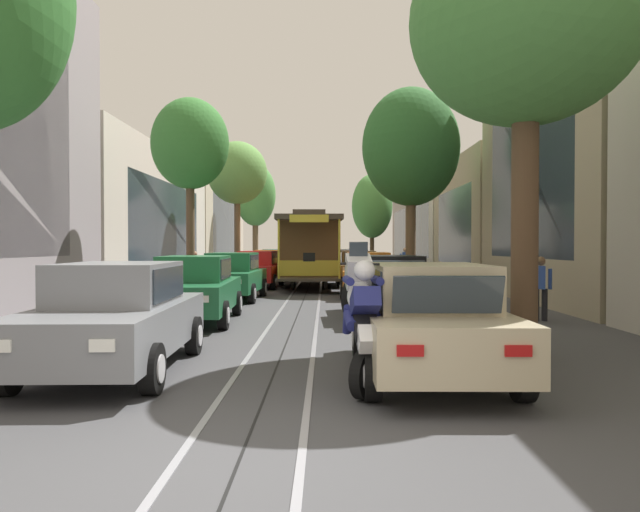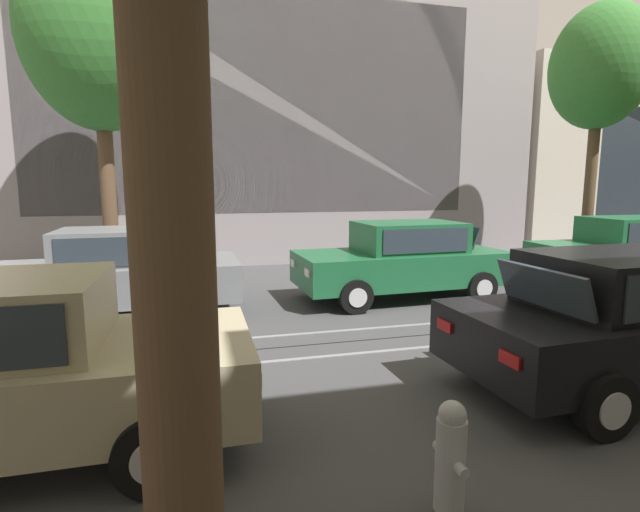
# 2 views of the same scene
# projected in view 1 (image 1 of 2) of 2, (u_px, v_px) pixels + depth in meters

# --- Properties ---
(ground_plane) EXTENTS (160.00, 160.00, 0.00)m
(ground_plane) POSITION_uv_depth(u_px,v_px,m) (309.00, 286.00, 26.35)
(ground_plane) COLOR #424244
(trolley_track_rails) EXTENTS (1.14, 61.48, 0.01)m
(trolley_track_rails) POSITION_uv_depth(u_px,v_px,m) (311.00, 281.00, 29.69)
(trolley_track_rails) COLOR gray
(trolley_track_rails) RESTS_ON ground
(building_facade_left) EXTENTS (5.74, 53.18, 10.12)m
(building_facade_left) POSITION_uv_depth(u_px,v_px,m) (97.00, 193.00, 27.17)
(building_facade_left) COLOR gray
(building_facade_left) RESTS_ON ground
(building_facade_right) EXTENTS (5.76, 53.18, 9.58)m
(building_facade_right) POSITION_uv_depth(u_px,v_px,m) (522.00, 201.00, 27.16)
(building_facade_right) COLOR beige
(building_facade_right) RESTS_ON ground
(parked_car_grey_near_left) EXTENTS (2.10, 4.40, 1.58)m
(parked_car_grey_near_left) POSITION_uv_depth(u_px,v_px,m) (116.00, 317.00, 8.58)
(parked_car_grey_near_left) COLOR slate
(parked_car_grey_near_left) RESTS_ON ground
(parked_car_green_second_left) EXTENTS (2.12, 4.41, 1.58)m
(parked_car_green_second_left) POSITION_uv_depth(u_px,v_px,m) (194.00, 289.00, 14.10)
(parked_car_green_second_left) COLOR #1E6038
(parked_car_green_second_left) RESTS_ON ground
(parked_car_green_mid_left) EXTENTS (2.08, 4.40, 1.58)m
(parked_car_green_mid_left) POSITION_uv_depth(u_px,v_px,m) (232.00, 276.00, 19.86)
(parked_car_green_mid_left) COLOR #1E6038
(parked_car_green_mid_left) RESTS_ON ground
(parked_car_red_fourth_left) EXTENTS (2.15, 4.42, 1.58)m
(parked_car_red_fourth_left) POSITION_uv_depth(u_px,v_px,m) (258.00, 269.00, 25.66)
(parked_car_red_fourth_left) COLOR red
(parked_car_red_fourth_left) RESTS_ON ground
(parked_car_orange_fifth_left) EXTENTS (2.12, 4.41, 1.58)m
(parked_car_orange_fifth_left) POSITION_uv_depth(u_px,v_px,m) (270.00, 265.00, 30.89)
(parked_car_orange_fifth_left) COLOR orange
(parked_car_orange_fifth_left) RESTS_ON ground
(parked_car_teal_sixth_left) EXTENTS (2.09, 4.40, 1.58)m
(parked_car_teal_sixth_left) POSITION_uv_depth(u_px,v_px,m) (276.00, 262.00, 36.87)
(parked_car_teal_sixth_left) COLOR #196B70
(parked_car_teal_sixth_left) RESTS_ON ground
(parked_car_beige_near_right) EXTENTS (2.00, 4.36, 1.58)m
(parked_car_beige_near_right) POSITION_uv_depth(u_px,v_px,m) (428.00, 320.00, 8.20)
(parked_car_beige_near_right) COLOR #C1B28E
(parked_car_beige_near_right) RESTS_ON ground
(parked_car_black_second_right) EXTENTS (2.14, 4.42, 1.58)m
(parked_car_black_second_right) POSITION_uv_depth(u_px,v_px,m) (388.00, 286.00, 14.81)
(parked_car_black_second_right) COLOR black
(parked_car_black_second_right) RESTS_ON ground
(parked_car_orange_mid_right) EXTENTS (2.09, 4.40, 1.58)m
(parked_car_orange_mid_right) POSITION_uv_depth(u_px,v_px,m) (368.00, 274.00, 21.18)
(parked_car_orange_mid_right) COLOR orange
(parked_car_orange_mid_right) RESTS_ON ground
(parked_car_brown_fourth_right) EXTENTS (2.01, 4.36, 1.58)m
(parked_car_brown_fourth_right) POSITION_uv_depth(u_px,v_px,m) (358.00, 268.00, 26.81)
(parked_car_brown_fourth_right) COLOR brown
(parked_car_brown_fourth_right) RESTS_ON ground
(parked_car_black_fifth_right) EXTENTS (2.00, 4.36, 1.58)m
(parked_car_black_fifth_right) POSITION_uv_depth(u_px,v_px,m) (353.00, 264.00, 33.23)
(parked_car_black_fifth_right) COLOR black
(parked_car_black_fifth_right) RESTS_ON ground
(parked_car_white_sixth_right) EXTENTS (2.05, 4.38, 1.58)m
(parked_car_white_sixth_right) POSITION_uv_depth(u_px,v_px,m) (351.00, 261.00, 39.28)
(parked_car_white_sixth_right) COLOR silver
(parked_car_white_sixth_right) RESTS_ON ground
(street_tree_kerb_left_second) EXTENTS (2.63, 2.25, 6.83)m
(street_tree_kerb_left_second) POSITION_uv_depth(u_px,v_px,m) (190.00, 145.00, 19.92)
(street_tree_kerb_left_second) COLOR brown
(street_tree_kerb_left_second) RESTS_ON ground
(street_tree_kerb_left_mid) EXTENTS (3.20, 2.88, 7.38)m
(street_tree_kerb_left_mid) POSITION_uv_depth(u_px,v_px,m) (237.00, 174.00, 31.48)
(street_tree_kerb_left_mid) COLOR brown
(street_tree_kerb_left_mid) RESTS_ON ground
(street_tree_kerb_left_fourth) EXTENTS (2.96, 2.50, 7.77)m
(street_tree_kerb_left_fourth) POSITION_uv_depth(u_px,v_px,m) (255.00, 196.00, 42.83)
(street_tree_kerb_left_fourth) COLOR brown
(street_tree_kerb_left_fourth) RESTS_ON ground
(street_tree_kerb_right_near) EXTENTS (3.82, 4.19, 7.34)m
(street_tree_kerb_right_near) POSITION_uv_depth(u_px,v_px,m) (526.00, 21.00, 9.71)
(street_tree_kerb_right_near) COLOR brown
(street_tree_kerb_right_near) RESTS_ON ground
(street_tree_kerb_right_second) EXTENTS (3.94, 3.21, 8.21)m
(street_tree_kerb_right_second) POSITION_uv_depth(u_px,v_px,m) (411.00, 148.00, 23.78)
(street_tree_kerb_right_second) COLOR brown
(street_tree_kerb_right_second) RESTS_ON ground
(street_tree_kerb_right_mid) EXTENTS (2.71, 2.96, 6.58)m
(street_tree_kerb_right_mid) POSITION_uv_depth(u_px,v_px,m) (372.00, 206.00, 39.29)
(street_tree_kerb_right_mid) COLOR #4C3826
(street_tree_kerb_right_mid) RESTS_ON ground
(cable_car_trolley) EXTENTS (2.81, 9.17, 3.28)m
(cable_car_trolley) POSITION_uv_depth(u_px,v_px,m) (309.00, 249.00, 26.42)
(cable_car_trolley) COLOR brown
(cable_car_trolley) RESTS_ON ground
(motorcycle_with_rider) EXTENTS (0.52, 1.83, 1.88)m
(motorcycle_with_rider) POSITION_uv_depth(u_px,v_px,m) (362.00, 314.00, 7.35)
(motorcycle_with_rider) COLOR black
(motorcycle_with_rider) RESTS_ON ground
(pedestrian_on_left_pavement) EXTENTS (0.55, 0.37, 1.58)m
(pedestrian_on_left_pavement) POSITION_uv_depth(u_px,v_px,m) (195.00, 267.00, 24.92)
(pedestrian_on_left_pavement) COLOR #282D38
(pedestrian_on_left_pavement) RESTS_ON ground
(pedestrian_on_right_pavement) EXTENTS (0.55, 0.41, 1.57)m
(pedestrian_on_right_pavement) POSITION_uv_depth(u_px,v_px,m) (541.00, 285.00, 14.27)
(pedestrian_on_right_pavement) COLOR black
(pedestrian_on_right_pavement) RESTS_ON ground
(pedestrian_crossing_far) EXTENTS (0.55, 0.41, 1.70)m
(pedestrian_crossing_far) POSITION_uv_depth(u_px,v_px,m) (405.00, 262.00, 30.81)
(pedestrian_crossing_far) COLOR #4C4233
(pedestrian_crossing_far) RESTS_ON ground
(fire_hydrant) EXTENTS (0.40, 0.22, 0.84)m
(fire_hydrant) POSITION_uv_depth(u_px,v_px,m) (479.00, 317.00, 11.65)
(fire_hydrant) COLOR #B2B2B7
(fire_hydrant) RESTS_ON ground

